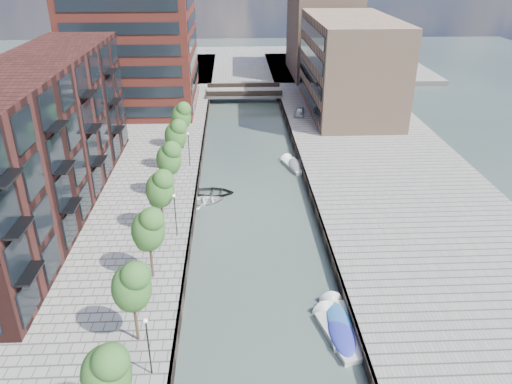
{
  "coord_description": "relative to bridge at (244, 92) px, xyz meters",
  "views": [
    {
      "loc": [
        -1.99,
        -14.47,
        23.94
      ],
      "look_at": [
        0.0,
        27.46,
        3.5
      ],
      "focal_mm": 35.0,
      "sensor_mm": 36.0,
      "label": 1
    }
  ],
  "objects": [
    {
      "name": "tree_2",
      "position": [
        -8.5,
        -54.0,
        3.92
      ],
      "size": [
        2.5,
        2.5,
        5.95
      ],
      "color": "#382619",
      "rests_on": "quay_left"
    },
    {
      "name": "tower",
      "position": [
        -17.0,
        -7.0,
        14.61
      ],
      "size": [
        18.0,
        18.0,
        30.0
      ],
      "primitive_type": "cube",
      "color": "maroon",
      "rests_on": "quay_left"
    },
    {
      "name": "tree_5",
      "position": [
        -8.5,
        -33.0,
        3.92
      ],
      "size": [
        2.5,
        2.5,
        5.95
      ],
      "color": "#382619",
      "rests_on": "quay_left"
    },
    {
      "name": "tree_0",
      "position": [
        -8.5,
        -68.0,
        3.92
      ],
      "size": [
        2.5,
        2.5,
        5.95
      ],
      "color": "#382619",
      "rests_on": "quay_left"
    },
    {
      "name": "tree_6",
      "position": [
        -8.5,
        -26.0,
        3.92
      ],
      "size": [
        2.5,
        2.5,
        5.95
      ],
      "color": "#382619",
      "rests_on": "quay_left"
    },
    {
      "name": "quay_wall_left",
      "position": [
        -6.1,
        -32.0,
        -0.89
      ],
      "size": [
        0.25,
        140.0,
        1.0
      ],
      "primitive_type": "cube",
      "color": "#332823",
      "rests_on": "ground"
    },
    {
      "name": "tree_3",
      "position": [
        -8.5,
        -47.0,
        3.92
      ],
      "size": [
        2.5,
        2.5,
        5.95
      ],
      "color": "#382619",
      "rests_on": "quay_left"
    },
    {
      "name": "apartment_block",
      "position": [
        -20.0,
        -42.0,
        6.61
      ],
      "size": [
        8.0,
        38.0,
        14.0
      ],
      "primitive_type": "cube",
      "color": "black",
      "rests_on": "quay_left"
    },
    {
      "name": "sloop_4",
      "position": [
        -4.2,
        -37.65,
        -1.39
      ],
      "size": [
        4.62,
        3.51,
        0.9
      ],
      "primitive_type": "imported",
      "rotation": [
        0.0,
        0.0,
        1.47
      ],
      "color": "black",
      "rests_on": "ground"
    },
    {
      "name": "tan_block_far",
      "position": [
        16.0,
        16.0,
        7.61
      ],
      "size": [
        12.0,
        20.0,
        16.0
      ],
      "primitive_type": "cube",
      "color": "#A07C62",
      "rests_on": "quay_right"
    },
    {
      "name": "motorboat_4",
      "position": [
        5.25,
        -30.42,
        -1.19
      ],
      "size": [
        3.13,
        5.22,
        1.65
      ],
      "color": "white",
      "rests_on": "ground"
    },
    {
      "name": "motorboat_0",
      "position": [
        5.12,
        -58.93,
        -1.17
      ],
      "size": [
        2.01,
        5.38,
        1.78
      ],
      "color": "silver",
      "rests_on": "ground"
    },
    {
      "name": "quay_right",
      "position": [
        16.0,
        -32.0,
        -0.89
      ],
      "size": [
        20.0,
        140.0,
        1.0
      ],
      "primitive_type": "cube",
      "color": "gray",
      "rests_on": "ground"
    },
    {
      "name": "lamp_2",
      "position": [
        -7.2,
        -32.0,
        2.12
      ],
      "size": [
        0.24,
        0.24,
        4.12
      ],
      "color": "black",
      "rests_on": "quay_left"
    },
    {
      "name": "sloop_3",
      "position": [
        -5.02,
        -39.62,
        -1.39
      ],
      "size": [
        4.72,
        3.9,
        0.85
      ],
      "primitive_type": "imported",
      "rotation": [
        0.0,
        0.0,
        1.84
      ],
      "color": "white",
      "rests_on": "ground"
    },
    {
      "name": "lamp_0",
      "position": [
        -7.2,
        -64.0,
        2.12
      ],
      "size": [
        0.24,
        0.24,
        4.12
      ],
      "color": "black",
      "rests_on": "quay_left"
    },
    {
      "name": "lamp_1",
      "position": [
        -7.2,
        -48.0,
        2.12
      ],
      "size": [
        0.24,
        0.24,
        4.12
      ],
      "color": "black",
      "rests_on": "quay_left"
    },
    {
      "name": "bridge",
      "position": [
        0.0,
        0.0,
        0.0
      ],
      "size": [
        13.0,
        6.0,
        1.3
      ],
      "color": "gray",
      "rests_on": "ground"
    },
    {
      "name": "quay_wall_right",
      "position": [
        6.1,
        -32.0,
        -0.89
      ],
      "size": [
        0.25,
        140.0,
        1.0
      ],
      "primitive_type": "cube",
      "color": "#332823",
      "rests_on": "ground"
    },
    {
      "name": "tree_1",
      "position": [
        -8.5,
        -61.0,
        3.92
      ],
      "size": [
        2.5,
        2.5,
        5.95
      ],
      "color": "#382619",
      "rests_on": "quay_left"
    },
    {
      "name": "tree_4",
      "position": [
        -8.5,
        -40.0,
        3.92
      ],
      "size": [
        2.5,
        2.5,
        5.95
      ],
      "color": "#382619",
      "rests_on": "quay_left"
    },
    {
      "name": "tan_block_near",
      "position": [
        16.0,
        -10.0,
        6.61
      ],
      "size": [
        12.0,
        25.0,
        14.0
      ],
      "primitive_type": "cube",
      "color": "#A07C62",
      "rests_on": "quay_right"
    },
    {
      "name": "far_closure",
      "position": [
        0.0,
        28.0,
        -0.89
      ],
      "size": [
        80.0,
        40.0,
        1.0
      ],
      "primitive_type": "cube",
      "color": "gray",
      "rests_on": "ground"
    },
    {
      "name": "car",
      "position": [
        8.21,
        -12.77,
        0.2
      ],
      "size": [
        2.02,
        3.68,
        1.19
      ],
      "primitive_type": "imported",
      "rotation": [
        0.0,
        0.0,
        -0.18
      ],
      "color": "silver",
      "rests_on": "quay_right"
    },
    {
      "name": "motorboat_3",
      "position": [
        4.94,
        -60.05,
        -1.17
      ],
      "size": [
        3.13,
        5.74,
        1.82
      ],
      "color": "silver",
      "rests_on": "ground"
    },
    {
      "name": "water",
      "position": [
        0.0,
        -32.0,
        -1.39
      ],
      "size": [
        300.0,
        300.0,
        0.0
      ],
      "primitive_type": "plane",
      "color": "#38473F",
      "rests_on": "ground"
    }
  ]
}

